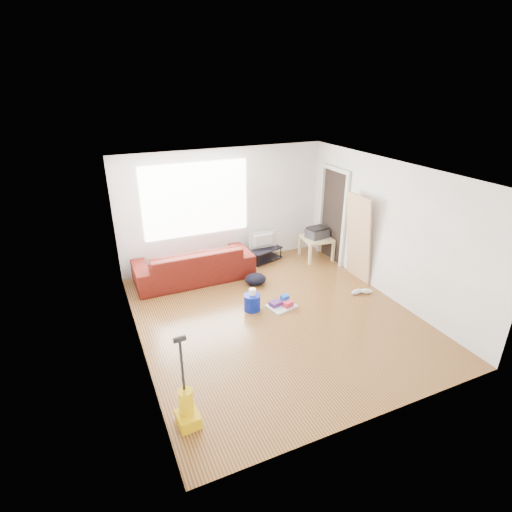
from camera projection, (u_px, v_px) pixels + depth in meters
name	position (u px, v px, depth m)	size (l,w,h in m)	color
room	(277.00, 246.00, 6.53)	(4.51, 5.01, 2.51)	#562E17
sofa	(195.00, 279.00, 8.19)	(2.36, 0.92, 0.69)	#36100A
tv_stand	(264.00, 254.00, 8.98)	(0.85, 0.64, 0.28)	black
tv	(264.00, 241.00, 8.85)	(0.66, 0.09, 0.38)	black
side_table	(317.00, 241.00, 8.98)	(0.69, 0.69, 0.51)	beige
printer	(317.00, 232.00, 8.90)	(0.50, 0.41, 0.24)	#313137
bucket	(252.00, 310.00, 7.10)	(0.29, 0.29, 0.29)	#061994
toilet_paper	(252.00, 299.00, 7.03)	(0.12, 0.12, 0.11)	white
cleaning_tray	(282.00, 304.00, 7.16)	(0.55, 0.47, 0.17)	silver
backpack	(255.00, 284.00, 7.97)	(0.42, 0.34, 0.23)	black
sneakers	(361.00, 291.00, 7.60)	(0.44, 0.22, 0.10)	silver
vacuum	(187.00, 409.00, 4.67)	(0.27, 0.30, 1.20)	#E6B608
door_panel	(354.00, 278.00, 8.22)	(0.04, 0.71, 1.77)	tan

